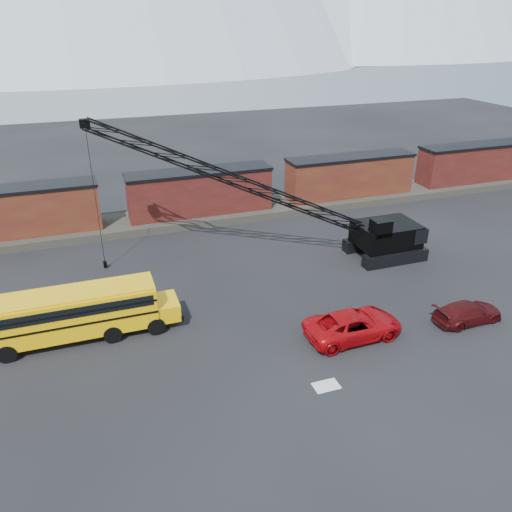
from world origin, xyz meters
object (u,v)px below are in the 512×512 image
Objects in this scene: school_bus at (77,312)px; red_pickup at (353,325)px; crawler_crane at (240,182)px; maroon_suv at (468,312)px.

red_pickup is (15.73, -5.41, -0.95)m from school_bus.
crawler_crane reaches higher than red_pickup.
maroon_suv is at bearing -49.42° from crawler_crane.
red_pickup is at bearing -74.57° from crawler_crane.
maroon_suv is at bearing -98.13° from red_pickup.
school_bus is at bearing 69.61° from red_pickup.
maroon_suv is (23.51, -6.32, -1.12)m from school_bus.
red_pickup is at bearing -18.97° from school_bus.
school_bus is 0.47× the size of crawler_crane.
school_bus reaches higher than red_pickup.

